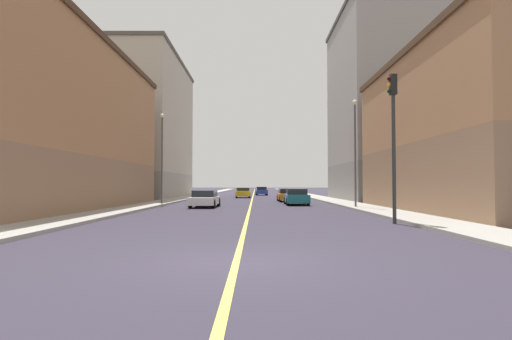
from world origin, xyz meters
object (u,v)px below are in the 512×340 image
Objects in this scene: building_right_corner at (14,123)px; car_blue at (260,191)px; building_left_mid at (394,107)px; street_lamp_right_near at (161,149)px; car_orange at (287,195)px; building_left_near at (498,131)px; building_right_midblock at (133,128)px; traffic_light_left_near at (392,128)px; car_teal at (295,197)px; car_white at (204,199)px; street_lamp_left_near at (354,142)px; car_yellow at (242,193)px.

car_blue is (16.65, 37.26, -5.07)m from building_right_corner.
building_left_mid is 25.14m from street_lamp_right_near.
building_left_mid is 0.78× the size of building_right_corner.
building_left_near is at bearing -53.39° from car_orange.
building_left_near is at bearing -42.31° from building_right_midblock.
traffic_light_left_near is at bearing -82.79° from car_orange.
building_right_midblock is at bearing 147.37° from car_orange.
car_teal is (-11.54, -9.13, -9.33)m from building_left_mid.
traffic_light_left_near is at bearing -142.10° from building_left_near.
street_lamp_right_near is at bearing 44.26° from building_right_corner.
building_right_midblock is at bearing 122.06° from traffic_light_left_near.
street_lamp_right_near is at bearing -150.36° from car_orange.
building_right_midblock is 20.51m from street_lamp_right_near.
building_right_corner reaches higher than car_white.
street_lamp_left_near is at bearing 152.40° from building_left_near.
car_orange is at bearing 97.21° from traffic_light_left_near.
building_right_corner is (-30.71, -16.67, -4.28)m from building_left_mid.
traffic_light_left_near is 0.86× the size of street_lamp_left_near.
car_white is (11.96, -22.10, -8.35)m from building_right_midblock.
building_left_mid reaches higher than building_right_corner.
car_yellow is 0.91× the size of car_white.
street_lamp_right_near reaches higher than car_white.
street_lamp_left_near is (-7.86, 4.11, -0.24)m from building_left_near.
street_lamp_left_near is 35.78m from car_blue.
street_lamp_right_near is at bearing -109.20° from car_yellow.
building_right_midblock is (-0.00, 26.12, 3.26)m from building_right_corner.
car_blue is 1.01× the size of car_orange.
building_left_mid reaches higher than street_lamp_right_near.
car_teal is at bearing 99.31° from traffic_light_left_near.
building_left_near reaches higher than street_lamp_right_near.
traffic_light_left_near reaches higher than car_orange.
car_teal reaches higher than car_blue.
car_yellow is (-16.59, 8.97, -9.35)m from building_left_mid.
car_orange is at bearing -67.46° from car_yellow.
building_left_mid is 4.63× the size of car_blue.
building_right_midblock is 4.60× the size of car_white.
car_blue is at bearing 94.85° from car_teal.
car_yellow is (-7.72, 34.39, -3.57)m from traffic_light_left_near.
building_right_midblock reaches higher than building_left_near.
car_blue is at bearing 33.81° from building_right_midblock.
building_left_near is 41.78m from car_blue.
car_teal is (-2.67, 16.29, -3.55)m from traffic_light_left_near.
car_white is at bearing 162.66° from building_left_near.
street_lamp_right_near is (-14.99, 5.39, -0.04)m from street_lamp_left_near.
car_white is (4.10, -3.64, -4.06)m from street_lamp_right_near.
building_left_mid is 21.05m from car_yellow.
building_left_mid is 4.45× the size of car_white.
street_lamp_left_near is 13.00m from car_orange.
street_lamp_right_near is 1.69× the size of car_teal.
car_orange is (18.96, -12.14, -8.34)m from building_right_midblock.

